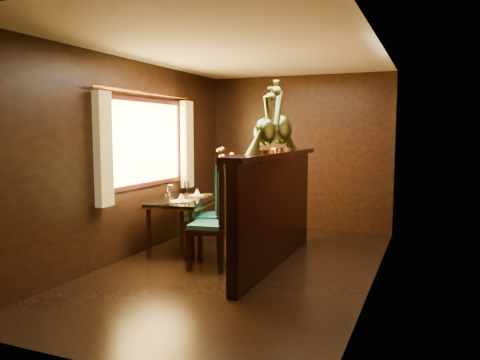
{
  "coord_description": "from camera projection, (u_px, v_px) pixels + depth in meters",
  "views": [
    {
      "loc": [
        2.05,
        -4.95,
        1.61
      ],
      "look_at": [
        -0.16,
        0.37,
        1.0
      ],
      "focal_mm": 35.0,
      "sensor_mm": 36.0,
      "label": 1
    }
  ],
  "objects": [
    {
      "name": "ground",
      "position": [
        241.0,
        268.0,
        5.49
      ],
      "size": [
        5.0,
        5.0,
        0.0
      ],
      "primitive_type": "plane",
      "color": "black",
      "rests_on": "ground"
    },
    {
      "name": "room_shell",
      "position": [
        234.0,
        133.0,
        5.38
      ],
      "size": [
        3.04,
        5.04,
        2.52
      ],
      "color": "black",
      "rests_on": "ground"
    },
    {
      "name": "partition",
      "position": [
        275.0,
        206.0,
        5.57
      ],
      "size": [
        0.26,
        2.7,
        1.36
      ],
      "color": "black",
      "rests_on": "ground"
    },
    {
      "name": "dining_table",
      "position": [
        186.0,
        204.0,
        6.27
      ],
      "size": [
        0.85,
        1.26,
        0.9
      ],
      "rotation": [
        0.0,
        0.0,
        0.11
      ],
      "color": "black",
      "rests_on": "ground"
    },
    {
      "name": "chair_left",
      "position": [
        220.0,
        209.0,
        5.44
      ],
      "size": [
        0.55,
        0.57,
        1.35
      ],
      "rotation": [
        0.0,
        0.0,
        0.14
      ],
      "color": "black",
      "rests_on": "ground"
    },
    {
      "name": "chair_right",
      "position": [
        214.0,
        200.0,
        5.9
      ],
      "size": [
        0.65,
        0.67,
        1.4
      ],
      "rotation": [
        0.0,
        0.0,
        0.35
      ],
      "color": "black",
      "rests_on": "ground"
    },
    {
      "name": "peacock_left",
      "position": [
        265.0,
        120.0,
        5.11
      ],
      "size": [
        0.23,
        0.62,
        0.74
      ],
      "primitive_type": null,
      "color": "#184938",
      "rests_on": "partition"
    },
    {
      "name": "peacock_right",
      "position": [
        281.0,
        117.0,
        5.65
      ],
      "size": [
        0.26,
        0.7,
        0.84
      ],
      "primitive_type": null,
      "color": "#184938",
      "rests_on": "partition"
    }
  ]
}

